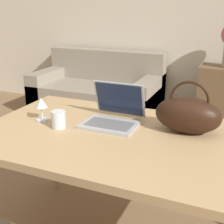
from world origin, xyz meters
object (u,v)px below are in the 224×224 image
at_px(laptop, 114,112).
at_px(drinking_glass, 58,119).
at_px(handbag, 188,114).
at_px(couch, 98,94).
at_px(wine_glass, 41,104).

relative_size(laptop, drinking_glass, 3.16).
height_order(laptop, handbag, handbag).
height_order(couch, handbag, handbag).
xyz_separation_m(laptop, drinking_glass, (-0.25, -0.20, -0.01)).
distance_m(laptop, drinking_glass, 0.32).
relative_size(laptop, wine_glass, 2.22).
bearing_deg(laptop, drinking_glass, -142.31).
bearing_deg(wine_glass, handbag, 10.55).
distance_m(wine_glass, handbag, 0.84).
xyz_separation_m(couch, drinking_glass, (0.80, -2.14, 0.51)).
xyz_separation_m(laptop, wine_glass, (-0.41, -0.14, 0.04)).
height_order(couch, laptop, laptop).
relative_size(couch, drinking_glass, 16.42).
relative_size(couch, laptop, 5.19).
xyz_separation_m(couch, laptop, (1.05, -1.94, 0.52)).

